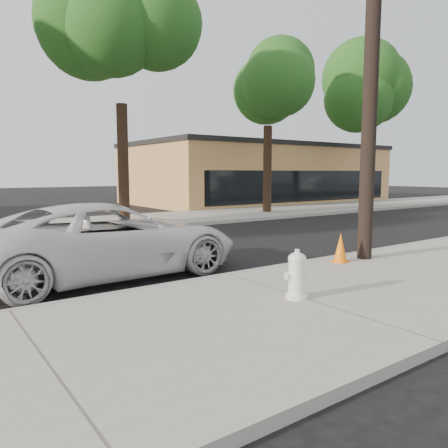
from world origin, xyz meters
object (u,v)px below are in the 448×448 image
at_px(utility_pole, 372,60).
at_px(fire_hydrant, 297,276).
at_px(police_cruiser, 109,240).
at_px(traffic_cone, 341,248).

height_order(utility_pole, fire_hydrant, utility_pole).
height_order(police_cruiser, fire_hydrant, police_cruiser).
xyz_separation_m(police_cruiser, traffic_cone, (4.56, -2.32, -0.30)).
bearing_deg(police_cruiser, utility_pole, -116.20).
relative_size(utility_pole, police_cruiser, 1.61).
height_order(police_cruiser, traffic_cone, police_cruiser).
relative_size(utility_pole, traffic_cone, 13.52).
bearing_deg(traffic_cone, police_cruiser, 153.04).
distance_m(utility_pole, fire_hydrant, 5.77).
xyz_separation_m(utility_pole, fire_hydrant, (-3.69, -1.45, -4.18)).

